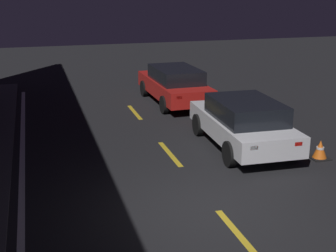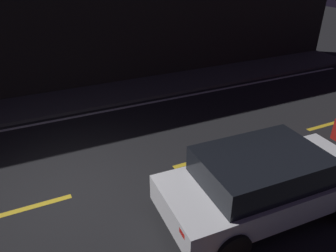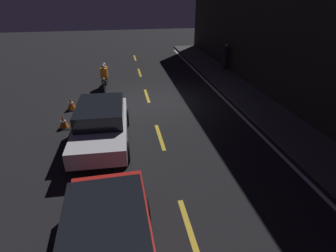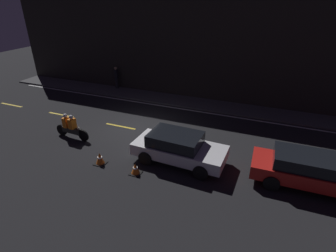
{
  "view_description": "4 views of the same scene",
  "coord_description": "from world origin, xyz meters",
  "views": [
    {
      "loc": [
        -8.04,
        3.43,
        4.48
      ],
      "look_at": [
        3.69,
        -0.0,
        0.74
      ],
      "focal_mm": 50.0,
      "sensor_mm": 36.0,
      "label": 1
    },
    {
      "loc": [
        -0.48,
        -5.97,
        4.74
      ],
      "look_at": [
        2.62,
        0.58,
        0.86
      ],
      "focal_mm": 35.0,
      "sensor_mm": 36.0,
      "label": 2
    },
    {
      "loc": [
        12.17,
        -1.29,
        5.01
      ],
      "look_at": [
        4.14,
        0.2,
        0.78
      ],
      "focal_mm": 28.0,
      "sensor_mm": 36.0,
      "label": 3
    },
    {
      "loc": [
        6.89,
        -11.88,
        7.05
      ],
      "look_at": [
        2.23,
        -0.4,
        0.82
      ],
      "focal_mm": 28.0,
      "sensor_mm": 36.0,
      "label": 4
    }
  ],
  "objects": [
    {
      "name": "lane_dash_c",
      "position": [
        -1.0,
        0.0,
        0.0
      ],
      "size": [
        2.0,
        0.14,
        0.01
      ],
      "color": "gold",
      "rests_on": "ground"
    },
    {
      "name": "lane_dash_d",
      "position": [
        3.5,
        0.0,
        0.0
      ],
      "size": [
        2.0,
        0.14,
        0.01
      ],
      "color": "gold",
      "rests_on": "ground"
    },
    {
      "name": "taxi_red",
      "position": [
        8.93,
        -1.79,
        0.76
      ],
      "size": [
        4.63,
        1.91,
        1.41
      ],
      "rotation": [
        0.0,
        0.0,
        0.02
      ],
      "color": "red",
      "rests_on": "ground"
    },
    {
      "name": "traffic_cone_mid",
      "position": [
        2.04,
        -3.74,
        0.25
      ],
      "size": [
        0.49,
        0.49,
        0.51
      ],
      "color": "black",
      "rests_on": "ground"
    },
    {
      "name": "ground_plane",
      "position": [
        0.0,
        0.0,
        0.0
      ],
      "size": [
        56.0,
        56.0,
        0.0
      ],
      "primitive_type": "plane",
      "color": "black"
    },
    {
      "name": "lane_solid_kerb",
      "position": [
        0.0,
        3.89,
        0.0
      ],
      "size": [
        25.2,
        0.14,
        0.01
      ],
      "color": "silver",
      "rests_on": "ground"
    },
    {
      "name": "lane_dash_e",
      "position": [
        8.0,
        0.0,
        0.0
      ],
      "size": [
        2.0,
        0.14,
        0.01
      ],
      "color": "gold",
      "rests_on": "ground"
    },
    {
      "name": "sedan_white",
      "position": [
        3.43,
        -2.12,
        0.76
      ],
      "size": [
        4.32,
        2.06,
        1.42
      ],
      "rotation": [
        0.0,
        0.0,
        -0.04
      ],
      "color": "silver",
      "rests_on": "ground"
    }
  ]
}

